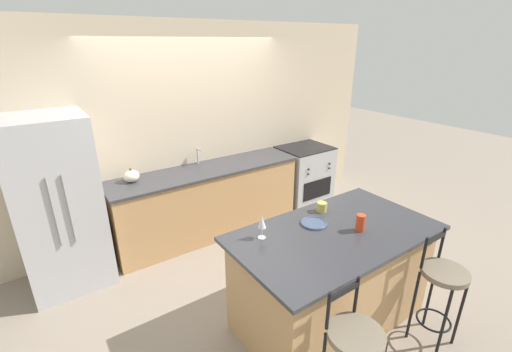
# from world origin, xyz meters

# --- Properties ---
(ground_plane) EXTENTS (18.00, 18.00, 0.00)m
(ground_plane) POSITION_xyz_m (0.00, 0.00, 0.00)
(ground_plane) COLOR gray
(wall_back) EXTENTS (6.00, 0.07, 2.70)m
(wall_back) POSITION_xyz_m (0.00, 0.70, 1.35)
(wall_back) COLOR beige
(wall_back) RESTS_ON ground_plane
(back_counter) EXTENTS (2.51, 0.68, 0.93)m
(back_counter) POSITION_xyz_m (0.00, 0.38, 0.47)
(back_counter) COLOR tan
(back_counter) RESTS_ON ground_plane
(sink_faucet) EXTENTS (0.02, 0.13, 0.22)m
(sink_faucet) POSITION_xyz_m (0.00, 0.58, 1.07)
(sink_faucet) COLOR #ADAFB5
(sink_faucet) RESTS_ON back_counter
(kitchen_island) EXTENTS (1.80, 1.01, 0.94)m
(kitchen_island) POSITION_xyz_m (0.21, -1.68, 0.47)
(kitchen_island) COLOR tan
(kitchen_island) RESTS_ON ground_plane
(refrigerator) EXTENTS (0.77, 0.76, 1.82)m
(refrigerator) POSITION_xyz_m (-1.69, 0.31, 0.91)
(refrigerator) COLOR #BCBCC1
(refrigerator) RESTS_ON ground_plane
(oven_range) EXTENTS (0.77, 0.67, 0.93)m
(oven_range) POSITION_xyz_m (1.69, 0.35, 0.46)
(oven_range) COLOR #ADAFB5
(oven_range) RESTS_ON ground_plane
(bar_stool_near) EXTENTS (0.37, 0.37, 1.02)m
(bar_stool_near) POSITION_xyz_m (-0.34, -2.38, 0.59)
(bar_stool_near) COLOR black
(bar_stool_near) RESTS_ON ground_plane
(bar_stool_far) EXTENTS (0.37, 0.37, 1.02)m
(bar_stool_far) POSITION_xyz_m (0.75, -2.37, 0.59)
(bar_stool_far) COLOR black
(bar_stool_far) RESTS_ON ground_plane
(dinner_plate) EXTENTS (0.24, 0.24, 0.02)m
(dinner_plate) POSITION_xyz_m (0.14, -1.48, 0.95)
(dinner_plate) COLOR #425170
(dinner_plate) RESTS_ON kitchen_island
(wine_glass) EXTENTS (0.07, 0.07, 0.20)m
(wine_glass) POSITION_xyz_m (-0.37, -1.40, 1.08)
(wine_glass) COLOR white
(wine_glass) RESTS_ON kitchen_island
(coffee_mug) EXTENTS (0.13, 0.10, 0.09)m
(coffee_mug) POSITION_xyz_m (0.37, -1.34, 0.99)
(coffee_mug) COLOR #C1B251
(coffee_mug) RESTS_ON kitchen_island
(tumbler_cup) EXTENTS (0.08, 0.08, 0.15)m
(tumbler_cup) POSITION_xyz_m (0.38, -1.78, 1.02)
(tumbler_cup) COLOR red
(tumbler_cup) RESTS_ON kitchen_island
(pumpkin_decoration) EXTENTS (0.18, 0.18, 0.16)m
(pumpkin_decoration) POSITION_xyz_m (-0.91, 0.46, 1.00)
(pumpkin_decoration) COLOR beige
(pumpkin_decoration) RESTS_ON back_counter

